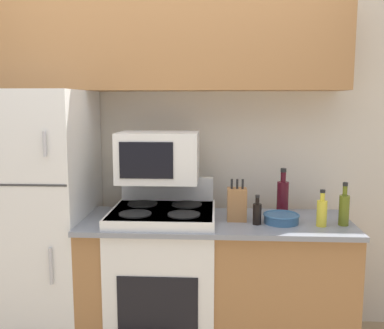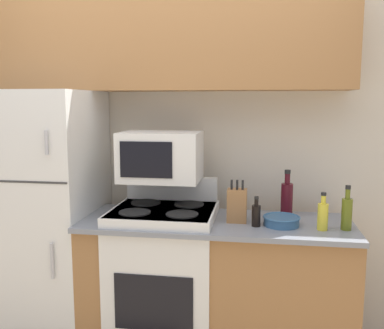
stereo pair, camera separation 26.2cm
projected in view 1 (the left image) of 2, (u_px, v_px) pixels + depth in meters
The scene contains 12 objects.
wall_back at pixel (170, 150), 3.11m from camera, with size 8.00×0.05×2.55m.
lower_cabinets at pixel (215, 286), 2.75m from camera, with size 1.67×0.61×0.89m.
refrigerator at pixel (39, 220), 2.83m from camera, with size 0.67×0.74×1.69m.
upper_cabinets at pixel (166, 39), 2.80m from camera, with size 2.34×0.34×0.67m.
stove at pixel (163, 279), 2.75m from camera, with size 0.65×0.60×1.11m.
microwave at pixel (159, 157), 2.73m from camera, with size 0.51×0.37×0.32m.
knife_block at pixel (237, 204), 2.64m from camera, with size 0.12×0.10×0.26m.
bowl at pixel (281, 218), 2.60m from camera, with size 0.22×0.22×0.06m.
bottle_wine_red at pixel (283, 196), 2.82m from camera, with size 0.08×0.08×0.30m.
bottle_cooking_spray at pixel (322, 212), 2.52m from camera, with size 0.06×0.06×0.22m.
bottle_olive_oil at pixel (344, 209), 2.54m from camera, with size 0.06×0.06×0.26m.
bottle_soy_sauce at pixel (257, 213), 2.56m from camera, with size 0.05×0.05×0.18m.
Camera 1 is at (0.33, -2.33, 1.62)m, focal length 40.00 mm.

